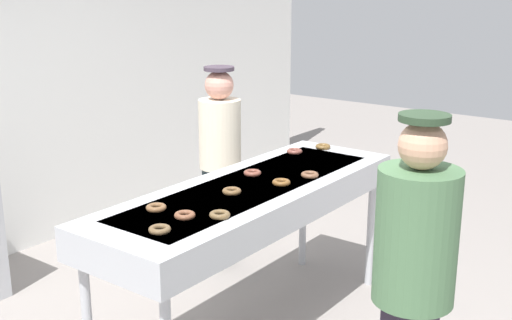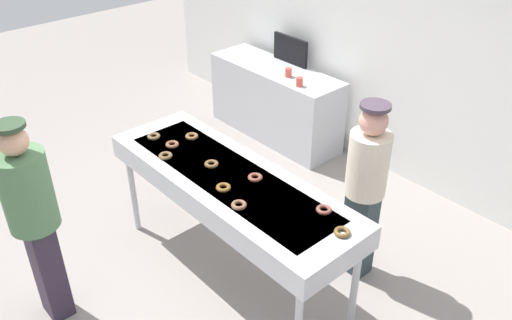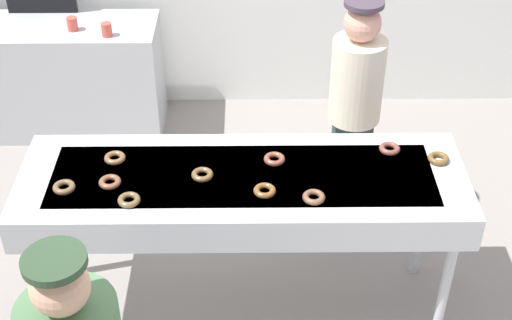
{
  "view_description": "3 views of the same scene",
  "coord_description": "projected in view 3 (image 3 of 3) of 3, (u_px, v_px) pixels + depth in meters",
  "views": [
    {
      "loc": [
        -3.06,
        -2.33,
        2.23
      ],
      "look_at": [
        0.3,
        0.19,
        1.08
      ],
      "focal_mm": 45.37,
      "sensor_mm": 36.0,
      "label": 1
    },
    {
      "loc": [
        2.74,
        -2.17,
        3.33
      ],
      "look_at": [
        0.12,
        0.18,
        1.14
      ],
      "focal_mm": 37.35,
      "sensor_mm": 36.0,
      "label": 2
    },
    {
      "loc": [
        0.04,
        -3.02,
        3.35
      ],
      "look_at": [
        0.07,
        0.12,
        1.03
      ],
      "focal_mm": 50.93,
      "sensor_mm": 36.0,
      "label": 3
    }
  ],
  "objects": [
    {
      "name": "ground_plane",
      "position": [
        245.0,
        307.0,
        4.42
      ],
      "size": [
        16.0,
        16.0,
        0.0
      ],
      "primitive_type": "plane",
      "color": "gray"
    },
    {
      "name": "fryer_conveyor",
      "position": [
        243.0,
        190.0,
        3.87
      ],
      "size": [
        2.37,
        0.76,
        1.02
      ],
      "color": "#B7BABF",
      "rests_on": "ground"
    },
    {
      "name": "chocolate_donut_0",
      "position": [
        265.0,
        191.0,
        3.68
      ],
      "size": [
        0.14,
        0.14,
        0.03
      ],
      "primitive_type": "torus",
      "rotation": [
        0.0,
        0.0,
        1.88
      ],
      "color": "brown",
      "rests_on": "fryer_conveyor"
    },
    {
      "name": "chocolate_donut_1",
      "position": [
        129.0,
        200.0,
        3.62
      ],
      "size": [
        0.13,
        0.13,
        0.03
      ],
      "primitive_type": "torus",
      "rotation": [
        0.0,
        0.0,
        1.4
      ],
      "color": "brown",
      "rests_on": "fryer_conveyor"
    },
    {
      "name": "chocolate_donut_2",
      "position": [
        115.0,
        158.0,
        3.91
      ],
      "size": [
        0.16,
        0.16,
        0.03
      ],
      "primitive_type": "torus",
      "rotation": [
        0.0,
        0.0,
        2.52
      ],
      "color": "brown",
      "rests_on": "fryer_conveyor"
    },
    {
      "name": "chocolate_donut_3",
      "position": [
        110.0,
        182.0,
        3.74
      ],
      "size": [
        0.14,
        0.14,
        0.03
      ],
      "primitive_type": "torus",
      "rotation": [
        0.0,
        0.0,
        1.33
      ],
      "color": "brown",
      "rests_on": "fryer_conveyor"
    },
    {
      "name": "chocolate_donut_4",
      "position": [
        438.0,
        159.0,
        3.9
      ],
      "size": [
        0.12,
        0.12,
        0.03
      ],
      "primitive_type": "torus",
      "rotation": [
        0.0,
        0.0,
        1.57
      ],
      "color": "brown",
      "rests_on": "fryer_conveyor"
    },
    {
      "name": "chocolate_donut_5",
      "position": [
        314.0,
        197.0,
        3.64
      ],
      "size": [
        0.14,
        0.14,
        0.03
      ],
      "primitive_type": "torus",
      "rotation": [
        0.0,
        0.0,
        0.26
      ],
      "color": "brown",
      "rests_on": "fryer_conveyor"
    },
    {
      "name": "chocolate_donut_6",
      "position": [
        274.0,
        159.0,
        3.9
      ],
      "size": [
        0.16,
        0.16,
        0.03
      ],
      "primitive_type": "torus",
      "rotation": [
        0.0,
        0.0,
        2.07
      ],
      "color": "brown",
      "rests_on": "fryer_conveyor"
    },
    {
      "name": "chocolate_donut_7",
      "position": [
        390.0,
        149.0,
        3.98
      ],
      "size": [
        0.15,
        0.15,
        0.03
      ],
      "primitive_type": "torus",
      "rotation": [
        0.0,
        0.0,
        0.33
      ],
      "color": "brown",
      "rests_on": "fryer_conveyor"
    },
    {
      "name": "chocolate_donut_8",
      "position": [
        64.0,
        187.0,
        3.7
      ],
      "size": [
        0.15,
        0.15,
        0.03
      ],
      "primitive_type": "torus",
      "rotation": [
        0.0,
        0.0,
        0.39
      ],
      "color": "brown",
      "rests_on": "fryer_conveyor"
    },
    {
      "name": "chocolate_donut_9",
      "position": [
        202.0,
        175.0,
        3.79
      ],
      "size": [
        0.13,
        0.13,
        0.03
      ],
      "primitive_type": "torus",
      "rotation": [
        0.0,
        0.0,
        1.72
      ],
      "color": "brown",
      "rests_on": "fryer_conveyor"
    },
    {
      "name": "worker_baker",
      "position": [
        355.0,
        105.0,
        4.55
      ],
      "size": [
        0.33,
        0.33,
        1.62
      ],
      "rotation": [
        0.0,
        0.0,
        3.09
      ],
      "color": "#28363A",
      "rests_on": "ground"
    },
    {
      "name": "prep_counter",
      "position": [
        47.0,
        78.0,
        5.74
      ],
      "size": [
        1.8,
        0.58,
        0.91
      ],
      "primitive_type": "cube",
      "color": "#B7BABF",
      "rests_on": "ground"
    },
    {
      "name": "paper_cup_0",
      "position": [
        72.0,
        24.0,
        5.38
      ],
      "size": [
        0.08,
        0.08,
        0.1
      ],
      "primitive_type": "cylinder",
      "color": "#CC4C3F",
      "rests_on": "prep_counter"
    },
    {
      "name": "paper_cup_1",
      "position": [
        107.0,
        30.0,
        5.31
      ],
      "size": [
        0.08,
        0.08,
        0.1
      ],
      "primitive_type": "cylinder",
      "color": "#CC4C3F",
      "rests_on": "prep_counter"
    }
  ]
}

